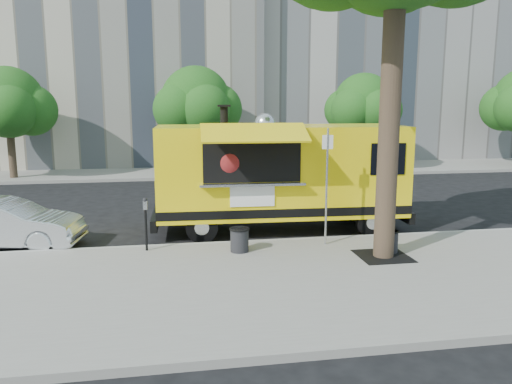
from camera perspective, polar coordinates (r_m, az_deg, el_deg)
ground at (r=14.30m, az=0.05°, el=-5.13°), size 120.00×120.00×0.00m
sidewalk at (r=10.54m, az=3.77°, el=-10.39°), size 60.00×6.00×0.15m
curb at (r=13.39m, az=0.72°, el=-5.85°), size 60.00×0.14×0.16m
far_sidewalk at (r=27.44m, az=-4.71°, el=2.40°), size 60.00×5.00×0.15m
building_mid at (r=39.79m, az=12.26°, el=18.96°), size 20.00×14.00×20.00m
tree_well at (r=12.40m, az=14.32°, el=-7.11°), size 1.20×1.20×0.02m
far_tree_a at (r=27.01m, az=-26.52°, el=9.13°), size 3.42×3.42×5.36m
far_tree_b at (r=26.33m, az=-6.88°, el=10.23°), size 3.60×3.60×5.50m
far_tree_c at (r=27.97m, az=12.19°, el=9.84°), size 3.24×3.24×5.21m
sign_post at (r=12.80m, az=8.09°, el=1.42°), size 0.28×0.06×3.00m
parking_meter at (r=12.58m, az=-12.51°, el=-2.90°), size 0.11×0.11×1.33m
food_truck at (r=14.64m, az=2.70°, el=2.17°), size 7.53×3.59×3.69m
sedan at (r=14.63m, az=-26.76°, el=-3.28°), size 4.09×1.96×1.29m
trash_bin_left at (r=12.33m, az=-1.90°, el=-5.39°), size 0.49×0.49×0.59m
trash_bin_right at (r=12.69m, az=14.97°, el=-5.37°), size 0.46×0.46×0.56m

